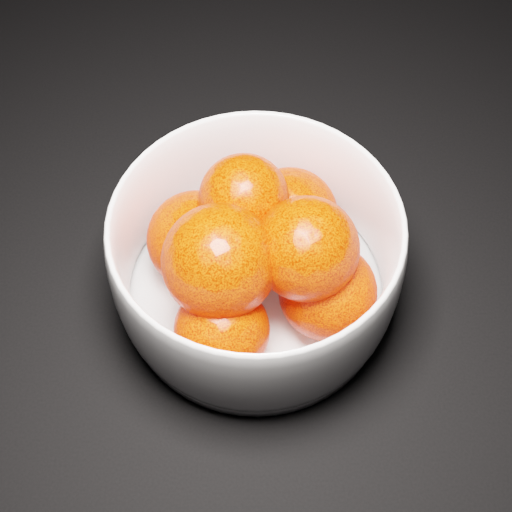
{
  "coord_description": "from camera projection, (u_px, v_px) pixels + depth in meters",
  "views": [
    {
      "loc": [
        -0.25,
        -0.54,
        0.5
      ],
      "look_at": [
        -0.25,
        -0.25,
        0.06
      ],
      "focal_mm": 50.0,
      "sensor_mm": 36.0,
      "label": 1
    }
  ],
  "objects": [
    {
      "name": "bowl",
      "position": [
        256.0,
        260.0,
        0.53
      ],
      "size": [
        0.22,
        0.22,
        0.1
      ],
      "rotation": [
        0.0,
        0.0,
        0.11
      ],
      "color": "white",
      "rests_on": "ground"
    },
    {
      "name": "ground",
      "position": [
        502.0,
        77.0,
        0.71
      ],
      "size": [
        3.0,
        3.0,
        0.0
      ],
      "primitive_type": "cube",
      "color": "black",
      "rests_on": "ground"
    },
    {
      "name": "orange_pile",
      "position": [
        257.0,
        254.0,
        0.52
      ],
      "size": [
        0.17,
        0.17,
        0.12
      ],
      "color": "red",
      "rests_on": "bowl"
    }
  ]
}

